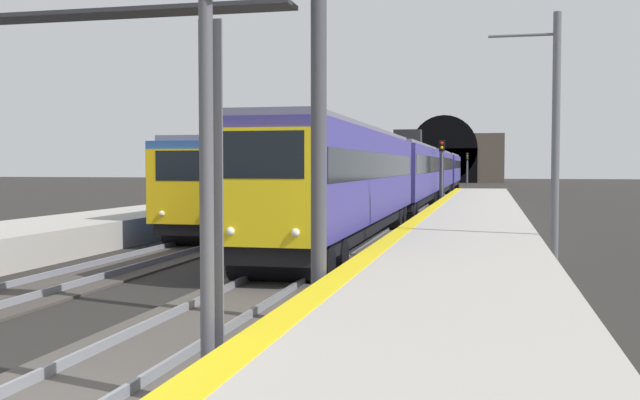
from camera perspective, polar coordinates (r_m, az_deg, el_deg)
The scene contains 9 objects.
platform_right_edge_strip at distance 7.72m, azimuth -6.52°, elevation -11.59°, with size 112.00×0.50×0.01m, color yellow.
train_main_approaching at distance 56.73m, azimuth 7.87°, elevation 2.18°, with size 81.56×2.91×5.10m.
train_adjacent_platform at distance 55.54m, azimuth 2.49°, elevation 2.00°, with size 63.24×2.98×3.91m.
railway_signal_near at distance 8.56m, azimuth -8.69°, elevation 5.01°, with size 0.39×0.38×5.54m.
railway_signal_mid at distance 50.43m, azimuth 9.36°, elevation 2.45°, with size 0.39×0.38×4.58m.
railway_signal_far at distance 108.04m, azimuth 11.27°, elevation 2.62°, with size 0.39×0.38×4.75m.
overhead_signal_gantry at distance 14.96m, azimuth -17.80°, elevation 10.82°, with size 0.70×9.45×6.51m.
tunnel_portal at distance 126.61m, azimuth 9.53°, elevation 3.21°, with size 2.12×19.77×11.31m.
catenary_mast_near at distance 21.28m, azimuth 17.61°, elevation 4.55°, with size 0.22×1.94×7.04m.
Camera 1 is at (-7.05, -5.00, 2.87)m, focal length 41.57 mm.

